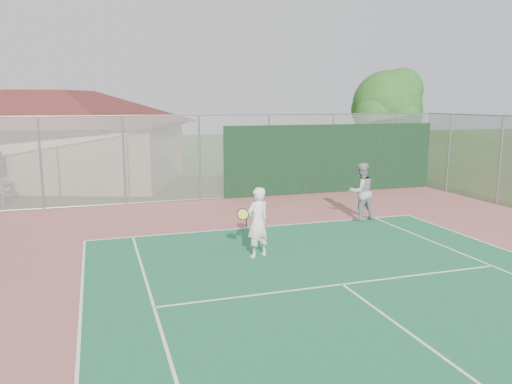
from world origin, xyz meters
TOP-DOWN VIEW (x-y plane):
  - back_fence at (2.11, 16.98)m, footprint 20.08×0.11m
  - side_fence_right at (10.00, 12.50)m, footprint 0.08×9.00m
  - clubhouse at (-6.95, 23.98)m, footprint 14.76×12.22m
  - tree at (9.13, 19.13)m, footprint 4.09×3.87m
  - player_white_front at (-1.15, 8.90)m, footprint 1.05×0.72m
  - player_grey_back at (3.50, 11.80)m, footprint 1.03×0.85m

SIDE VIEW (x-z plane):
  - player_white_front at x=-1.15m, z-range 0.00..1.84m
  - player_grey_back at x=3.50m, z-range 0.00..1.97m
  - back_fence at x=2.11m, z-range -0.09..3.43m
  - side_fence_right at x=10.00m, z-range 0.00..3.50m
  - clubhouse at x=-6.95m, z-range 0.04..5.50m
  - tree at x=9.13m, z-range 0.90..6.60m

